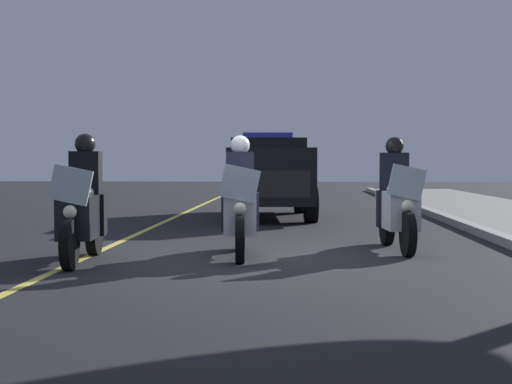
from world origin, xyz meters
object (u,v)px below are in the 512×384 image
Objects in this scene: police_motorcycle_trailing at (397,204)px; police_suv at (268,173)px; police_motorcycle_lead_right at (240,207)px; police_motorcycle_lead_left at (83,210)px.

police_motorcycle_trailing is 6.86m from police_suv.
police_motorcycle_trailing is at bearing 108.71° from police_motorcycle_lead_right.
police_suv is (-8.02, 2.15, 0.37)m from police_motorcycle_lead_left.
police_motorcycle_lead_right is 0.43× the size of police_suv.
police_motorcycle_lead_right is at bearing 110.23° from police_motorcycle_lead_left.
police_motorcycle_trailing is 0.43× the size of police_suv.
police_suv is (-6.49, -2.21, 0.37)m from police_motorcycle_trailing.
police_motorcycle_lead_left is 0.43× the size of police_suv.
police_suv is at bearing -161.21° from police_motorcycle_trailing.
police_motorcycle_lead_left is 1.00× the size of police_motorcycle_trailing.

